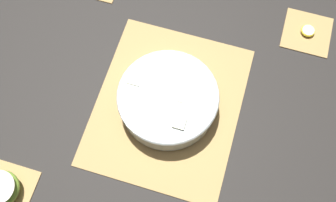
# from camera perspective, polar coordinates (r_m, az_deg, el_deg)

# --- Properties ---
(ground_plane) EXTENTS (6.00, 6.00, 0.00)m
(ground_plane) POSITION_cam_1_polar(r_m,az_deg,el_deg) (0.99, 0.00, -0.69)
(ground_plane) COLOR black
(bamboo_mat_center) EXTENTS (0.43, 0.36, 0.01)m
(bamboo_mat_center) POSITION_cam_1_polar(r_m,az_deg,el_deg) (0.99, 0.00, -0.62)
(bamboo_mat_center) COLOR #A8844C
(bamboo_mat_center) RESTS_ON ground_plane
(coaster_mat_near_right) EXTENTS (0.13, 0.13, 0.01)m
(coaster_mat_near_right) POSITION_cam_1_polar(r_m,az_deg,el_deg) (1.15, 19.53, 9.39)
(coaster_mat_near_right) COLOR #A8844C
(coaster_mat_near_right) RESTS_ON ground_plane
(coaster_mat_far_left) EXTENTS (0.13, 0.13, 0.01)m
(coaster_mat_far_left) POSITION_cam_1_polar(r_m,az_deg,el_deg) (1.01, -22.53, -11.93)
(coaster_mat_far_left) COLOR #A8844C
(coaster_mat_far_left) RESTS_ON ground_plane
(fruit_salad_bowl) EXTENTS (0.25, 0.25, 0.07)m
(fruit_salad_bowl) POSITION_cam_1_polar(r_m,az_deg,el_deg) (0.95, -0.05, 0.29)
(fruit_salad_bowl) COLOR silver
(fruit_salad_bowl) RESTS_ON bamboo_mat_center
(apple_half) EXTENTS (0.08, 0.08, 0.05)m
(apple_half) POSITION_cam_1_polar(r_m,az_deg,el_deg) (0.99, -23.10, -11.65)
(apple_half) COLOR #7FAD38
(apple_half) RESTS_ON coaster_mat_far_left
(banana_coin_single) EXTENTS (0.04, 0.04, 0.01)m
(banana_coin_single) POSITION_cam_1_polar(r_m,az_deg,el_deg) (1.14, 19.65, 9.57)
(banana_coin_single) COLOR #F7EFC6
(banana_coin_single) RESTS_ON coaster_mat_near_right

